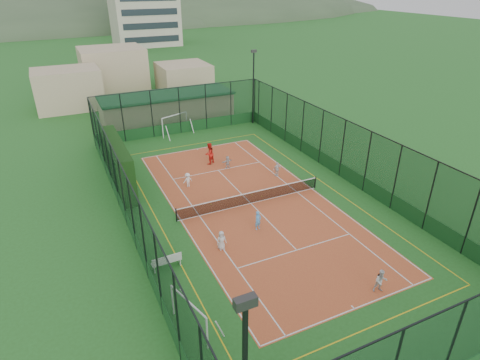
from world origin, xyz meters
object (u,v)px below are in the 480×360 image
Objects in this scene: child_far_left at (188,180)px; child_far_right at (277,169)px; child_near_mid at (258,220)px; clubhouse at (167,107)px; futsal_goal_near at (189,316)px; child_near_left at (221,240)px; coach at (209,153)px; white_bench at (166,261)px; floodlight_ne at (253,88)px; child_far_back at (228,162)px; child_near_right at (381,281)px; futsal_goal_far at (175,125)px.

child_far_left is 0.94× the size of child_far_right.
clubhouse is at bearing 69.32° from child_near_mid.
futsal_goal_near reaches higher than child_far_left.
futsal_goal_near is 2.24× the size of child_near_left.
futsal_goal_near is 1.45× the size of coach.
child_near_mid is 1.06× the size of child_far_right.
coach is at bearing 57.24° from white_bench.
child_far_right is (5.22, 6.48, -0.04)m from child_near_mid.
clubhouse is (-8.60, 5.40, -2.55)m from floodlight_ne.
clubhouse reaches higher than child_far_right.
white_bench is at bearing 41.98° from child_far_back.
child_near_left is 8.93m from child_far_left.
floodlight_ne is at bearing 97.04° from child_near_right.
child_near_mid is at bearing 51.43° from child_far_right.
child_near_mid is at bearing 56.56° from coach.
coach is at bearing -40.80° from futsal_goal_near.
child_far_left is at bearing 128.95° from child_near_right.
child_far_right is (7.50, -1.40, 0.04)m from child_far_left.
child_near_right is at bearing -86.47° from clubhouse.
floodlight_ne is 4.14× the size of coach.
child_far_right is (8.30, 7.49, -0.00)m from child_near_left.
futsal_goal_far is 2.97× the size of child_far_back.
child_near_mid is (6.70, 1.31, 0.19)m from white_bench.
futsal_goal_near is 0.86× the size of futsal_goal_far.
clubhouse is 26.61m from child_near_left.
child_far_right is at bearing 102.75° from coach.
coach reaches higher than child_far_right.
child_far_left is at bearing 62.76° from white_bench.
floodlight_ne reaches higher than child_near_right.
child_far_left is 0.60× the size of coach.
floodlight_ne is at bearing 45.78° from child_near_mid.
futsal_goal_far reaches higher than child_near_left.
child_far_left is (-5.45, 16.03, -0.10)m from child_near_right.
futsal_goal_far reaches higher than white_bench.
white_bench is 1.26× the size of child_near_right.
child_far_left is at bearing -34.93° from futsal_goal_near.
floodlight_ne is at bearing -49.11° from futsal_goal_near.
futsal_goal_near is 10.33m from child_near_right.
futsal_goal_far is (7.11, 21.35, 0.58)m from white_bench.
futsal_goal_near is 27.39m from futsal_goal_far.
clubhouse is 33.48m from child_near_right.
child_far_right is at bearing 32.99° from child_near_mid.
child_far_left is at bearing -10.28° from child_far_right.
coach reaches higher than child_far_left.
child_far_back is at bearing -166.58° from child_far_left.
white_bench is at bearing -106.36° from clubhouse.
futsal_goal_far is at bearing 80.56° from child_near_left.
white_bench is (-7.80, -26.56, -1.08)m from clubhouse.
child_far_right is (4.81, -13.56, -0.43)m from futsal_goal_far.
clubhouse is 11.16× the size of child_near_mid.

